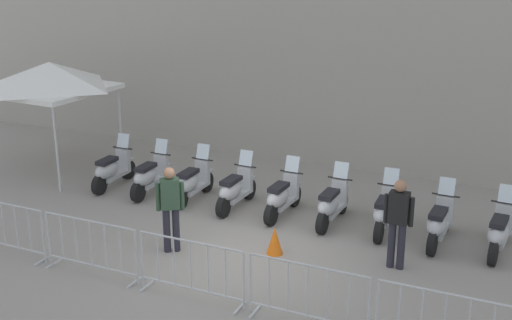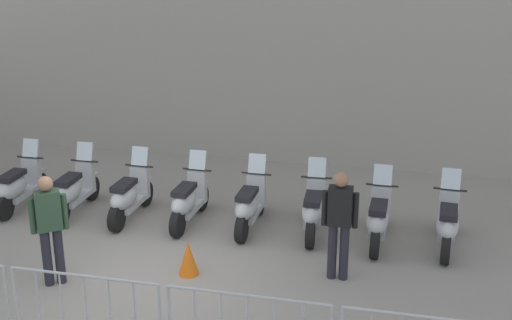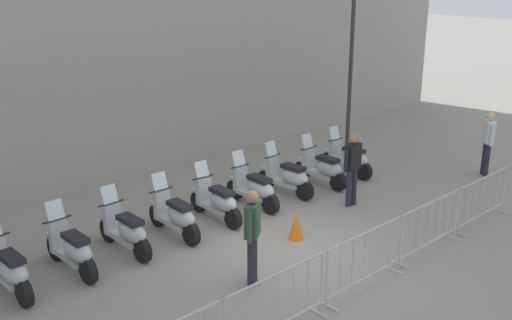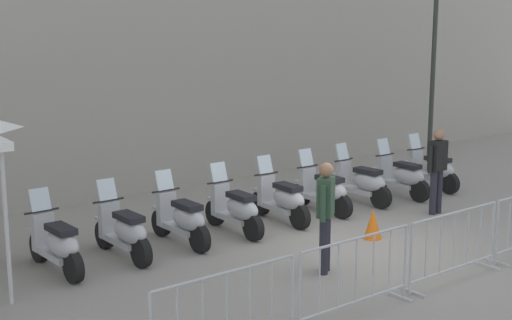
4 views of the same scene
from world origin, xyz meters
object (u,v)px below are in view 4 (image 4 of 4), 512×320
Objects in this scene: motorcycle_8 at (432,170)px; traffic_cone at (373,224)px; motorcycle_0 at (57,245)px; barrier_segment_0 at (227,317)px; motorcycle_4 at (282,200)px; street_lamp at (434,43)px; motorcycle_3 at (236,210)px; motorcycle_6 at (361,183)px; motorcycle_7 at (401,177)px; motorcycle_5 at (324,191)px; barrier_segment_1 at (356,277)px; motorcycle_1 at (124,232)px; officer_by_barriers at (325,211)px; officer_near_row_end at (437,166)px; motorcycle_2 at (182,220)px; barrier_segment_2 at (454,247)px.

traffic_cone is at bearing -152.21° from motorcycle_8.
motorcycle_0 is at bearing 164.06° from traffic_cone.
barrier_segment_0 reaches higher than traffic_cone.
motorcycle_0 is 1.00× the size of motorcycle_4.
motorcycle_4 is 6.96m from street_lamp.
motorcycle_8 is at bearing 3.59° from motorcycle_3.
motorcycle_6 and motorcycle_7 have the same top height.
motorcycle_7 reaches higher than traffic_cone.
motorcycle_3 is at bearing 2.88° from motorcycle_0.
motorcycle_5 and motorcycle_7 have the same top height.
motorcycle_5 is 5.14m from barrier_segment_1.
motorcycle_1 is 3.32m from officer_by_barriers.
barrier_segment_1 is at bearing -145.89° from motorcycle_8.
street_lamp is (10.04, 5.91, 2.79)m from barrier_segment_0.
officer_by_barriers is (2.26, -2.37, 0.53)m from motorcycle_1.
officer_by_barriers is (-4.08, -1.35, 0.00)m from officer_near_row_end.
motorcycle_4 is at bearing 3.82° from motorcycle_1.
motorcycle_2 is 1.00× the size of motorcycle_6.
officer_by_barriers is (-4.54, -2.73, 0.53)m from motorcycle_7.
motorcycle_4 and motorcycle_8 have the same top height.
street_lamp is at bearing 43.11° from motorcycle_8.
motorcycle_2 is 3.40m from motorcycle_5.
motorcycle_7 reaches higher than barrier_segment_0.
motorcycle_1 reaches higher than traffic_cone.
motorcycle_5 is 1.00× the size of motorcycle_8.
street_lamp is (7.97, 5.80, 2.79)m from barrier_segment_1.
street_lamp is at bearing 15.83° from motorcycle_4.
motorcycle_6 is 2.53m from traffic_cone.
motorcycle_7 is at bearing 0.88° from motorcycle_5.
motorcycle_8 is (6.79, 0.38, 0.00)m from motorcycle_2.
motorcycle_0 is at bearing 98.58° from barrier_segment_0.
motorcycle_6 reaches higher than barrier_segment_2.
officer_near_row_end reaches higher than traffic_cone.
motorcycle_5 is 3.13× the size of traffic_cone.
motorcycle_1 is at bearing 111.74° from barrier_segment_1.
motorcycle_2 is 6.80m from motorcycle_8.
motorcycle_2 is at bearing -176.19° from motorcycle_5.
motorcycle_1 reaches higher than barrier_segment_0.
motorcycle_8 is at bearing 27.79° from traffic_cone.
motorcycle_5 is at bearing 143.33° from officer_near_row_end.
barrier_segment_1 is (1.53, -3.84, 0.07)m from motorcycle_1.
barrier_segment_1 is 1.00× the size of barrier_segment_2.
officer_near_row_end reaches higher than motorcycle_1.
motorcycle_8 is (3.40, 0.15, 0.00)m from motorcycle_5.
motorcycle_8 is at bearing 3.21° from motorcycle_2.
motorcycle_5 is 1.00× the size of motorcycle_6.
motorcycle_6 is at bearing 51.49° from traffic_cone.
motorcycle_5 is 0.32× the size of street_lamp.
motorcycle_4 is at bearing -176.76° from motorcycle_8.
motorcycle_2 is 3.14× the size of traffic_cone.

